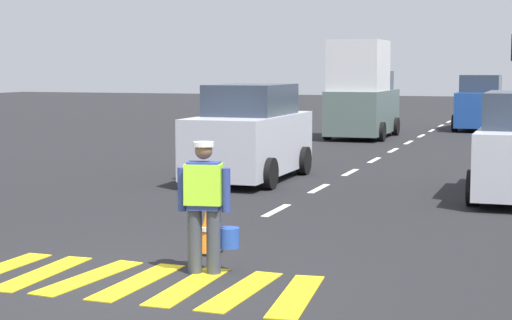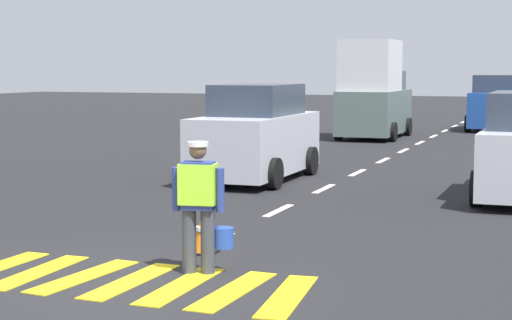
{
  "view_description": "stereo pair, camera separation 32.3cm",
  "coord_description": "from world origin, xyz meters",
  "views": [
    {
      "loc": [
        4.69,
        -9.08,
        2.59
      ],
      "look_at": [
        0.18,
        4.03,
        1.1
      ],
      "focal_mm": 60.85,
      "sensor_mm": 36.0,
      "label": 1
    },
    {
      "loc": [
        5.0,
        -8.98,
        2.59
      ],
      "look_at": [
        0.18,
        4.03,
        1.1
      ],
      "focal_mm": 60.85,
      "sensor_mm": 36.0,
      "label": 2
    }
  ],
  "objects": [
    {
      "name": "car_oncoming_lead",
      "position": [
        -1.89,
        9.63,
        1.02
      ],
      "size": [
        2.04,
        4.33,
        2.2
      ],
      "color": "silver",
      "rests_on": "ground"
    },
    {
      "name": "ground_plane",
      "position": [
        0.0,
        21.0,
        0.0
      ],
      "size": [
        96.0,
        96.0,
        0.0
      ],
      "primitive_type": "plane",
      "color": "black"
    },
    {
      "name": "lane_center_line",
      "position": [
        0.0,
        25.2,
        0.0
      ],
      "size": [
        0.14,
        46.4,
        0.01
      ],
      "color": "silver",
      "rests_on": "ground"
    },
    {
      "name": "delivery_truck",
      "position": [
        -1.95,
        22.1,
        1.61
      ],
      "size": [
        2.16,
        4.6,
        3.54
      ],
      "color": "slate",
      "rests_on": "ground"
    },
    {
      "name": "traffic_cone_near",
      "position": [
        0.17,
        1.92,
        0.3
      ],
      "size": [
        0.36,
        0.36,
        0.62
      ],
      "color": "black",
      "rests_on": "ground"
    },
    {
      "name": "crosswalk_stripes",
      "position": [
        0.0,
        0.16,
        0.01
      ],
      "size": [
        4.49,
        1.93,
        0.01
      ],
      "color": "yellow",
      "rests_on": "ground"
    },
    {
      "name": "road_worker",
      "position": [
        0.62,
        0.83,
        0.93
      ],
      "size": [
        0.74,
        0.46,
        1.67
      ],
      "color": "#383D4C",
      "rests_on": "ground"
    },
    {
      "name": "car_outgoing_far",
      "position": [
        1.84,
        27.65,
        1.06
      ],
      "size": [
        2.01,
        4.05,
        2.27
      ],
      "color": "#1E4799",
      "rests_on": "ground"
    }
  ]
}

